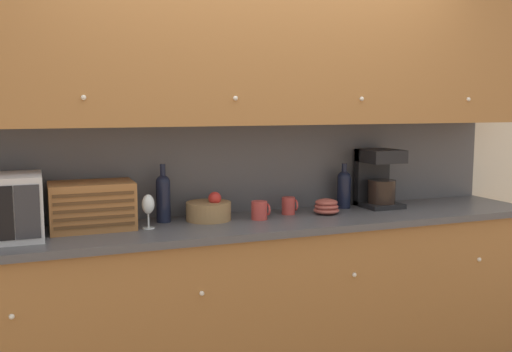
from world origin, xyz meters
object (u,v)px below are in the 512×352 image
object	(u,v)px
bowl_stack_on_counter	(326,207)
wine_glass	(148,206)
mug	(260,210)
mug_blue_second	(289,206)
second_wine_bottle	(163,196)
coffee_maker	(378,178)
fruit_basket	(209,210)
bread_box	(92,206)
wine_bottle	(344,188)

from	to	relation	value
bowl_stack_on_counter	wine_glass	bearing A→B (deg)	-178.74
bowl_stack_on_counter	mug	bearing A→B (deg)	-178.72
mug_blue_second	second_wine_bottle	bearing A→B (deg)	176.54
mug	coffee_maker	world-z (taller)	coffee_maker
fruit_basket	bowl_stack_on_counter	size ratio (longest dim) A/B	1.65
bread_box	wine_glass	xyz separation A→B (m)	(0.28, -0.10, -0.00)
mug	bread_box	bearing A→B (deg)	174.67
bread_box	second_wine_bottle	xyz separation A→B (m)	(0.40, 0.04, 0.02)
wine_glass	coffee_maker	size ratio (longest dim) A/B	0.49
second_wine_bottle	coffee_maker	distance (m)	1.42
mug	bowl_stack_on_counter	world-z (taller)	mug
mug	coffee_maker	distance (m)	0.90
second_wine_bottle	mug_blue_second	distance (m)	0.77
second_wine_bottle	wine_bottle	distance (m)	1.19
wine_glass	coffee_maker	xyz separation A→B (m)	(1.54, 0.14, 0.06)
mug_blue_second	wine_bottle	size ratio (longest dim) A/B	0.36
bread_box	mug	distance (m)	0.94
wine_glass	coffee_maker	world-z (taller)	coffee_maker
bread_box	wine_glass	bearing A→B (deg)	-19.76
fruit_basket	mug_blue_second	size ratio (longest dim) A/B	2.49
bowl_stack_on_counter	wine_bottle	distance (m)	0.27
mug_blue_second	fruit_basket	bearing A→B (deg)	179.73
mug	second_wine_bottle	bearing A→B (deg)	166.31
mug	bowl_stack_on_counter	size ratio (longest dim) A/B	0.68
wine_glass	mug	bearing A→B (deg)	1.25
bread_box	coffee_maker	size ratio (longest dim) A/B	1.16
mug	mug_blue_second	xyz separation A→B (m)	(0.23, 0.09, -0.00)
wine_glass	second_wine_bottle	distance (m)	0.19
fruit_basket	mug	bearing A→B (deg)	-17.18
coffee_maker	second_wine_bottle	bearing A→B (deg)	179.57
wine_glass	mug	distance (m)	0.66
mug	coffee_maker	bearing A→B (deg)	7.79
mug_blue_second	coffee_maker	size ratio (longest dim) A/B	0.28
mug	coffee_maker	xyz separation A→B (m)	(0.88, 0.12, 0.14)
bread_box	fruit_basket	size ratio (longest dim) A/B	1.69
bread_box	second_wine_bottle	bearing A→B (deg)	6.34
wine_glass	bowl_stack_on_counter	bearing A→B (deg)	1.26
wine_glass	mug	world-z (taller)	wine_glass
bowl_stack_on_counter	coffee_maker	bearing A→B (deg)	14.16
bread_box	coffee_maker	distance (m)	1.82
bread_box	fruit_basket	bearing A→B (deg)	0.01
mug	wine_bottle	size ratio (longest dim) A/B	0.37
bowl_stack_on_counter	wine_bottle	size ratio (longest dim) A/B	0.54
second_wine_bottle	fruit_basket	bearing A→B (deg)	-9.72
second_wine_bottle	wine_bottle	size ratio (longest dim) A/B	1.14
wine_bottle	coffee_maker	distance (m)	0.24
second_wine_bottle	mug_blue_second	xyz separation A→B (m)	(0.77, -0.05, -0.10)
fruit_basket	coffee_maker	bearing A→B (deg)	1.63
bread_box	bowl_stack_on_counter	bearing A→B (deg)	-3.22
fruit_basket	mug_blue_second	bearing A→B (deg)	-0.27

